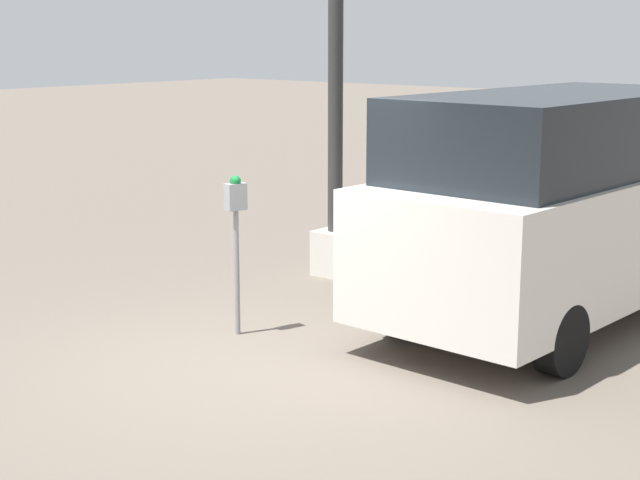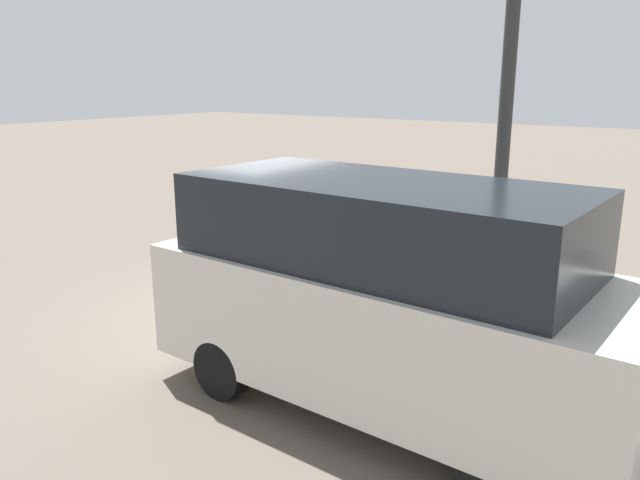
{
  "view_description": "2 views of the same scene",
  "coord_description": "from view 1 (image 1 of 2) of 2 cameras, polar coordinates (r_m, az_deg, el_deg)",
  "views": [
    {
      "loc": [
        -5.95,
        -5.88,
        2.92
      ],
      "look_at": [
        1.13,
        0.02,
        0.96
      ],
      "focal_mm": 55.0,
      "sensor_mm": 36.0,
      "label": 1
    },
    {
      "loc": [
        5.92,
        -6.61,
        3.28
      ],
      "look_at": [
        0.86,
        0.57,
        1.0
      ],
      "focal_mm": 35.0,
      "sensor_mm": 36.0,
      "label": 2
    }
  ],
  "objects": [
    {
      "name": "parking_meter_far",
      "position": [
        13.47,
        10.34,
        3.85
      ],
      "size": [
        0.22,
        0.15,
        1.43
      ],
      "rotation": [
        0.0,
        0.0,
        -0.24
      ],
      "color": "gray",
      "rests_on": "ground"
    },
    {
      "name": "parking_meter_near",
      "position": [
        9.48,
        -4.91,
        1.27
      ],
      "size": [
        0.22,
        0.15,
        1.58
      ],
      "rotation": [
        0.0,
        0.0,
        -0.24
      ],
      "color": "gray",
      "rests_on": "ground"
    },
    {
      "name": "lamp_post",
      "position": [
        11.75,
        0.9,
        6.62
      ],
      "size": [
        0.44,
        0.44,
        5.23
      ],
      "color": "beige",
      "rests_on": "ground"
    },
    {
      "name": "ground_plane",
      "position": [
        8.86,
        -4.63,
        -7.29
      ],
      "size": [
        80.0,
        80.0,
        0.0
      ],
      "primitive_type": "plane",
      "color": "#60564C"
    },
    {
      "name": "parked_van",
      "position": [
        10.2,
        13.81,
        2.17
      ],
      "size": [
        4.93,
        2.1,
        2.34
      ],
      "rotation": [
        0.0,
        0.0,
        -0.04
      ],
      "color": "beige",
      "rests_on": "ground"
    }
  ]
}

